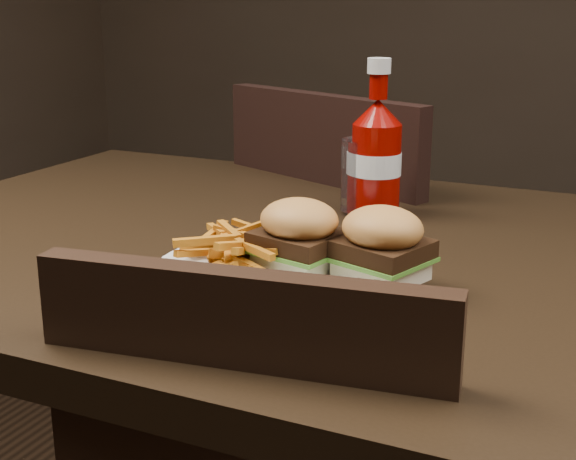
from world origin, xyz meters
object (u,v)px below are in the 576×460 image
at_px(tumbler, 364,175).
at_px(plate, 284,272).
at_px(dining_table, 312,259).
at_px(chair_far, 391,329).
at_px(ketchup_bottle, 376,173).

bearing_deg(tumbler, plate, -87.72).
distance_m(dining_table, chair_far, 0.59).
bearing_deg(chair_far, tumbler, 121.28).
bearing_deg(chair_far, dining_table, 117.35).
distance_m(ketchup_bottle, tumbler, 0.02).
height_order(dining_table, chair_far, dining_table).
xyz_separation_m(chair_far, ketchup_bottle, (0.08, -0.35, 0.38)).
relative_size(dining_table, plate, 4.21).
bearing_deg(dining_table, tumbler, 86.72).
relative_size(plate, ketchup_bottle, 2.14).
xyz_separation_m(dining_table, tumbler, (0.01, 0.16, 0.08)).
xyz_separation_m(dining_table, ketchup_bottle, (0.03, 0.15, 0.08)).
bearing_deg(plate, dining_table, 99.15).
bearing_deg(plate, ketchup_bottle, 88.53).
distance_m(plate, ketchup_bottle, 0.28).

